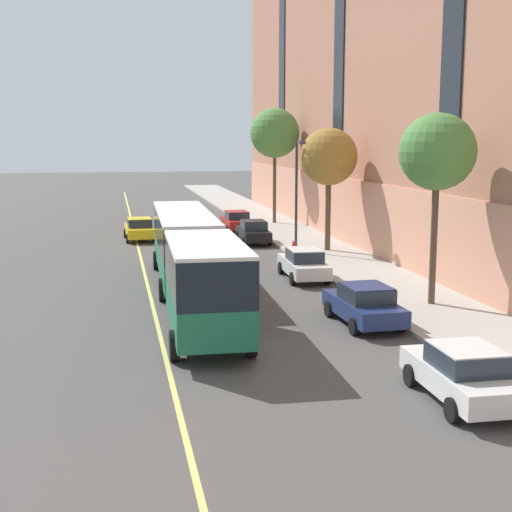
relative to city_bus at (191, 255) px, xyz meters
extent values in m
plane|color=#4C4947|center=(0.91, -7.73, -2.05)|extent=(260.00, 260.00, 0.00)
cube|color=#ADA89E|center=(9.59, -4.73, -1.98)|extent=(4.86, 160.00, 0.15)
cube|color=#1E704C|center=(0.10, 3.81, -0.81)|extent=(2.76, 11.79, 1.25)
cube|color=black|center=(0.10, 3.81, 0.59)|extent=(2.77, 11.79, 1.53)
cube|color=white|center=(0.10, 3.81, 1.41)|extent=(2.79, 11.79, 0.12)
cube|color=#19232D|center=(0.25, 9.71, 0.43)|extent=(2.27, 0.14, 1.15)
cube|color=orange|center=(0.25, 9.72, 1.17)|extent=(1.73, 0.10, 0.28)
cube|color=black|center=(0.25, 9.73, -1.33)|extent=(2.42, 0.18, 0.24)
cube|color=white|center=(-0.61, 9.75, -1.08)|extent=(0.28, 0.07, 0.18)
cube|color=white|center=(1.11, 9.70, -1.08)|extent=(0.28, 0.07, 0.18)
cylinder|color=#595651|center=(-0.06, -2.55, -0.04)|extent=(2.37, 1.06, 2.34)
cube|color=#1E704C|center=(-0.16, -6.41, -0.81)|extent=(2.64, 6.80, 1.25)
cube|color=black|center=(-0.16, -6.41, 0.59)|extent=(2.65, 6.80, 1.53)
cube|color=white|center=(-0.16, -6.41, 1.41)|extent=(2.66, 6.80, 0.12)
cylinder|color=black|center=(-1.03, 7.95, -1.55)|extent=(0.33, 1.01, 1.00)
cylinder|color=black|center=(1.43, 7.89, -1.55)|extent=(0.33, 1.01, 1.00)
cylinder|color=black|center=(-1.22, 0.33, -1.55)|extent=(0.33, 1.01, 1.00)
cylinder|color=black|center=(1.24, 0.27, -1.55)|extent=(0.33, 1.01, 1.00)
cylinder|color=black|center=(-1.44, -8.23, -1.55)|extent=(0.33, 1.01, 1.00)
cylinder|color=black|center=(1.02, -8.30, -1.55)|extent=(0.33, 1.01, 1.00)
cube|color=navy|center=(5.99, -5.14, -1.41)|extent=(1.98, 4.46, 0.64)
cube|color=#232D38|center=(6.00, -5.36, -0.81)|extent=(1.68, 2.03, 0.56)
cube|color=navy|center=(6.00, -5.36, -0.51)|extent=(1.64, 1.95, 0.04)
cylinder|color=black|center=(5.04, -3.81, -1.73)|extent=(0.24, 0.65, 0.64)
cylinder|color=black|center=(6.84, -3.75, -1.73)|extent=(0.24, 0.65, 0.64)
cylinder|color=black|center=(5.14, -6.54, -1.73)|extent=(0.24, 0.65, 0.64)
cylinder|color=black|center=(6.93, -6.48, -1.73)|extent=(0.24, 0.65, 0.64)
cube|color=#B21E19|center=(5.97, 23.01, -1.41)|extent=(1.82, 4.52, 0.64)
cube|color=#232D38|center=(5.97, 22.78, -0.81)|extent=(1.59, 2.04, 0.56)
cube|color=#B21E19|center=(5.97, 22.78, -0.51)|extent=(1.55, 1.95, 0.04)
cylinder|color=black|center=(5.08, 24.40, -1.73)|extent=(0.22, 0.64, 0.64)
cylinder|color=black|center=(6.84, 24.41, -1.73)|extent=(0.22, 0.64, 0.64)
cylinder|color=black|center=(5.10, 21.60, -1.73)|extent=(0.22, 0.64, 0.64)
cylinder|color=black|center=(6.86, 21.61, -1.73)|extent=(0.22, 0.64, 0.64)
cube|color=silver|center=(6.06, 3.88, -1.41)|extent=(1.93, 4.79, 0.64)
cube|color=#232D38|center=(6.05, 3.64, -0.81)|extent=(1.62, 2.18, 0.56)
cube|color=silver|center=(6.05, 3.64, -0.51)|extent=(1.58, 2.09, 0.04)
cylinder|color=black|center=(5.26, 5.37, -1.73)|extent=(0.24, 0.65, 0.64)
cylinder|color=black|center=(6.98, 5.31, -1.73)|extent=(0.24, 0.65, 0.64)
cylinder|color=black|center=(5.15, 2.45, -1.73)|extent=(0.24, 0.65, 0.64)
cylinder|color=black|center=(6.87, 2.38, -1.73)|extent=(0.24, 0.65, 0.64)
cube|color=silver|center=(5.82, -13.28, -1.41)|extent=(1.89, 4.36, 0.64)
cube|color=#232D38|center=(5.82, -13.50, -0.81)|extent=(1.63, 1.97, 0.56)
cube|color=silver|center=(5.82, -13.50, -0.51)|extent=(1.59, 1.89, 0.04)
cylinder|color=black|center=(4.96, -11.93, -1.73)|extent=(0.23, 0.64, 0.64)
cylinder|color=black|center=(6.73, -11.96, -1.73)|extent=(0.23, 0.64, 0.64)
cylinder|color=black|center=(4.91, -14.61, -1.73)|extent=(0.23, 0.64, 0.64)
cube|color=black|center=(5.99, 16.56, -1.41)|extent=(1.89, 4.63, 0.64)
cube|color=#232D38|center=(5.99, 16.33, -0.81)|extent=(1.61, 2.10, 0.56)
cube|color=black|center=(5.99, 16.33, -0.51)|extent=(1.57, 2.01, 0.04)
cylinder|color=black|center=(5.17, 18.00, -1.73)|extent=(0.24, 0.65, 0.64)
cylinder|color=black|center=(6.90, 17.95, -1.73)|extent=(0.24, 0.65, 0.64)
cylinder|color=black|center=(5.09, 15.16, -1.73)|extent=(0.24, 0.65, 0.64)
cylinder|color=black|center=(6.82, 15.11, -1.73)|extent=(0.24, 0.65, 0.64)
cube|color=yellow|center=(-1.47, 19.56, -1.41)|extent=(1.98, 4.49, 0.64)
cube|color=#232D38|center=(-1.46, 19.34, -0.81)|extent=(1.67, 2.05, 0.56)
cube|color=yellow|center=(-1.46, 19.34, -0.51)|extent=(1.63, 1.96, 0.04)
cylinder|color=black|center=(-2.41, 20.90, -1.73)|extent=(0.24, 0.65, 0.64)
cylinder|color=black|center=(-0.64, 20.97, -1.73)|extent=(0.24, 0.65, 0.64)
cylinder|color=black|center=(-2.31, 18.16, -1.73)|extent=(0.24, 0.65, 0.64)
cylinder|color=black|center=(-0.53, 18.22, -1.73)|extent=(0.24, 0.65, 0.64)
cylinder|color=brown|center=(9.76, -3.01, 0.82)|extent=(0.28, 0.28, 5.44)
sphere|color=#4C843D|center=(9.76, -3.01, 4.40)|extent=(3.14, 3.14, 3.14)
cylinder|color=brown|center=(9.76, 11.81, 0.49)|extent=(0.34, 0.34, 4.78)
sphere|color=olive|center=(9.76, 11.81, 3.84)|extent=(3.49, 3.49, 3.49)
cylinder|color=brown|center=(9.76, 26.62, 1.18)|extent=(0.28, 0.28, 6.16)
sphere|color=#4C843D|center=(9.76, 26.62, 5.36)|extent=(3.98, 3.98, 3.98)
cylinder|color=#2D2D30|center=(7.76, 11.91, 1.47)|extent=(0.16, 0.16, 6.74)
cylinder|color=#2D2D30|center=(7.76, 11.36, 4.74)|extent=(0.10, 1.10, 0.10)
cube|color=#3D3D3F|center=(7.76, 10.81, 4.69)|extent=(0.36, 0.60, 0.20)
cylinder|color=red|center=(7.66, 11.93, -1.63)|extent=(0.24, 0.24, 0.55)
sphere|color=silver|center=(7.66, 11.93, -1.28)|extent=(0.20, 0.20, 0.20)
cylinder|color=silver|center=(7.50, 11.93, -1.57)|extent=(0.10, 0.09, 0.09)
cylinder|color=silver|center=(7.82, 11.93, -1.57)|extent=(0.10, 0.09, 0.09)
cube|color=#E0D66B|center=(-1.70, -4.73, -2.05)|extent=(0.16, 140.00, 0.01)
camera|label=1|loc=(-3.20, -30.12, 4.93)|focal=50.00mm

